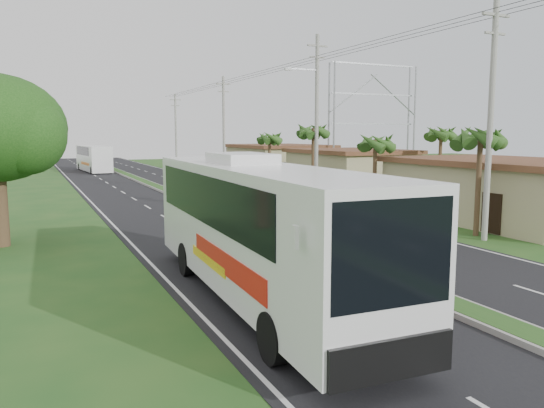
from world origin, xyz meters
name	(u,v)px	position (x,y,z in m)	size (l,w,h in m)	color
ground	(356,269)	(0.00, 0.00, 0.00)	(180.00, 180.00, 0.00)	#214E1C
road_asphalt	(197,204)	(0.00, 20.00, 0.01)	(14.00, 160.00, 0.02)	black
median_strip	(197,203)	(0.00, 20.00, 0.10)	(1.20, 160.00, 0.18)	gray
lane_edge_left	(99,210)	(-6.70, 20.00, 0.00)	(0.12, 160.00, 0.01)	silver
lane_edge_right	(282,199)	(6.70, 20.00, 0.00)	(0.12, 160.00, 0.01)	silver
shop_near	(502,189)	(14.00, 6.00, 1.78)	(8.60, 12.60, 3.52)	tan
shop_mid	(349,171)	(14.00, 22.00, 1.86)	(7.60, 10.60, 3.67)	tan
shop_far	(278,162)	(14.00, 36.00, 1.93)	(8.60, 11.60, 3.82)	tan
palm_verge_a	(481,138)	(9.00, 3.00, 4.74)	(2.40, 2.40, 5.45)	#473321
palm_verge_b	(375,143)	(9.40, 12.00, 4.36)	(2.40, 2.40, 5.05)	#473321
palm_verge_c	(313,132)	(8.80, 19.00, 5.12)	(2.40, 2.40, 5.85)	#473321
palm_verge_d	(270,138)	(9.30, 28.00, 4.55)	(2.40, 2.40, 5.25)	#473321
palm_behind_shop	(441,134)	(17.50, 15.00, 4.93)	(2.40, 2.40, 5.65)	#473321
utility_pole_a	(491,118)	(8.50, 2.00, 5.67)	(1.60, 0.28, 11.00)	gray
utility_pole_b	(316,116)	(8.47, 18.00, 6.26)	(3.20, 0.28, 12.00)	gray
utility_pole_c	(224,127)	(8.50, 38.00, 5.67)	(1.60, 0.28, 11.00)	gray
utility_pole_d	(176,131)	(8.50, 58.00, 5.42)	(1.60, 0.28, 10.50)	gray
billboard_lattice	(373,116)	(22.00, 30.00, 6.82)	(10.18, 1.18, 12.07)	gray
coach_bus_main	(256,221)	(-4.76, -1.81, 2.39)	(3.29, 13.55, 4.35)	silver
coach_bus_far	(93,157)	(-2.77, 57.67, 1.93)	(3.36, 11.84, 3.41)	white
motorcyclist	(259,218)	(-0.67, 7.45, 0.89)	(2.03, 1.02, 2.47)	black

